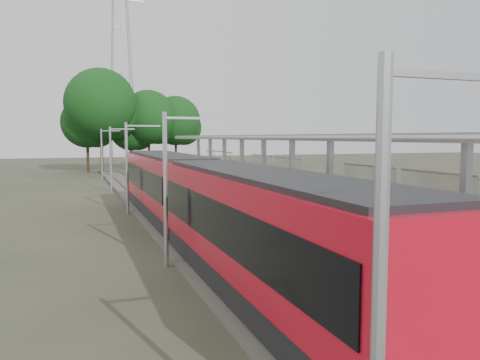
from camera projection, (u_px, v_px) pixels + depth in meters
name	position (u px, v px, depth m)	size (l,w,h in m)	color
ground	(461.00, 314.00, 12.04)	(200.00, 200.00, 0.00)	#474438
trackbed	(155.00, 208.00, 29.24)	(3.00, 70.00, 0.24)	#59544C
platform	(224.00, 199.00, 30.73)	(6.00, 50.00, 1.00)	gray
tactile_strip	(186.00, 192.00, 29.82)	(0.60, 50.00, 0.02)	gold
end_fence	(158.00, 162.00, 54.00)	(6.00, 0.10, 1.20)	#9EA0A5
train	(198.00, 198.00, 19.23)	(2.74, 27.60, 3.62)	black
canopy	(270.00, 143.00, 27.36)	(3.27, 38.00, 3.66)	#9EA0A5
pylon	(121.00, 50.00, 78.34)	(8.00, 4.00, 38.00)	#9EA0A5
tree_cluster	(126.00, 115.00, 61.04)	(18.57, 11.77, 13.06)	#382316
catenary_masts	(128.00, 165.00, 27.47)	(2.08, 48.16, 5.40)	#9EA0A5
bench_near	(332.00, 200.00, 22.86)	(0.54, 1.38, 0.92)	#0E1B46
bench_mid	(293.00, 190.00, 26.91)	(0.65, 1.50, 0.99)	#0E1B46
bench_far	(235.00, 176.00, 36.47)	(1.05, 1.53, 1.02)	#0E1B46
info_pillar_near	(435.00, 232.00, 13.77)	(0.39, 0.39, 1.75)	beige
info_pillar_far	(228.00, 177.00, 32.50)	(0.39, 0.39, 1.73)	beige
litter_bin	(303.00, 199.00, 23.54)	(0.41, 0.41, 0.85)	#9EA0A5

